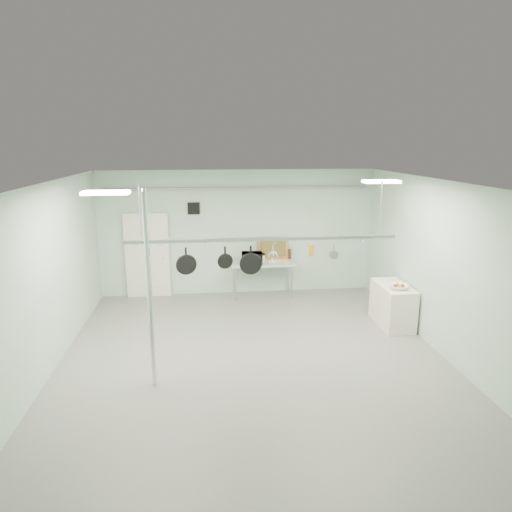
{
  "coord_description": "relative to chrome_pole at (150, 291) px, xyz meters",
  "views": [
    {
      "loc": [
        -0.79,
        -7.49,
        3.85
      ],
      "look_at": [
        0.14,
        1.0,
        1.72
      ],
      "focal_mm": 32.0,
      "sensor_mm": 36.0,
      "label": 1
    }
  ],
  "objects": [
    {
      "name": "saucepan",
      "position": [
        3.18,
        0.9,
        0.34
      ],
      "size": [
        0.17,
        0.12,
        0.29
      ],
      "primitive_type": null,
      "rotation": [
        0.0,
        0.0,
        -0.13
      ],
      "color": "#B0AFB4",
      "rests_on": "pot_rack"
    },
    {
      "name": "wall_vent",
      "position": [
        0.6,
        4.57,
        0.65
      ],
      "size": [
        0.3,
        0.04,
        0.3
      ],
      "primitive_type": "cube",
      "color": "black",
      "rests_on": "back_wall"
    },
    {
      "name": "fruit_cluster",
      "position": [
        4.84,
        1.74,
        -0.61
      ],
      "size": [
        0.24,
        0.24,
        0.09
      ],
      "primitive_type": null,
      "color": "#B21010",
      "rests_on": "fruit_bowl"
    },
    {
      "name": "light_panel_right",
      "position": [
        4.1,
        1.2,
        1.56
      ],
      "size": [
        0.65,
        0.3,
        0.05
      ],
      "primitive_type": "cube",
      "color": "white",
      "rests_on": "ceiling"
    },
    {
      "name": "coffee_canister",
      "position": [
        2.29,
        4.19,
        -0.6
      ],
      "size": [
        0.16,
        0.16,
        0.19
      ],
      "primitive_type": "cylinder",
      "rotation": [
        0.0,
        0.0,
        -0.28
      ],
      "color": "white",
      "rests_on": "prep_table"
    },
    {
      "name": "microwave",
      "position": [
        2.02,
        4.08,
        -0.55
      ],
      "size": [
        0.55,
        0.39,
        0.29
      ],
      "primitive_type": "imported",
      "rotation": [
        0.0,
        0.0,
        3.06
      ],
      "color": "black",
      "rests_on": "prep_table"
    },
    {
      "name": "floor",
      "position": [
        1.7,
        0.6,
        -1.6
      ],
      "size": [
        8.0,
        8.0,
        0.0
      ],
      "primitive_type": "plane",
      "color": "gray",
      "rests_on": "ground"
    },
    {
      "name": "pot_rack",
      "position": [
        1.9,
        0.9,
        0.63
      ],
      "size": [
        4.8,
        0.06,
        1.0
      ],
      "color": "#B7B7BC",
      "rests_on": "ceiling"
    },
    {
      "name": "door",
      "position": [
        -0.6,
        4.54,
        -0.55
      ],
      "size": [
        1.1,
        0.1,
        2.2
      ],
      "primitive_type": "cube",
      "color": "silver",
      "rests_on": "floor"
    },
    {
      "name": "ceiling",
      "position": [
        1.7,
        0.6,
        1.59
      ],
      "size": [
        7.0,
        8.0,
        0.02
      ],
      "primitive_type": "cube",
      "color": "silver",
      "rests_on": "back_wall"
    },
    {
      "name": "side_cabinet",
      "position": [
        4.85,
        2.0,
        -1.15
      ],
      "size": [
        0.6,
        1.2,
        0.9
      ],
      "primitive_type": "cube",
      "color": "silver",
      "rests_on": "floor"
    },
    {
      "name": "back_wall",
      "position": [
        1.7,
        4.59,
        0.0
      ],
      "size": [
        7.0,
        0.02,
        3.2
      ],
      "primitive_type": "cube",
      "color": "silver",
      "rests_on": "floor"
    },
    {
      "name": "skillet_mid",
      "position": [
        1.22,
        0.9,
        0.3
      ],
      "size": [
        0.28,
        0.1,
        0.38
      ],
      "primitive_type": null,
      "rotation": [
        0.0,
        0.0,
        0.16
      ],
      "color": "black",
      "rests_on": "pot_rack"
    },
    {
      "name": "chrome_pole",
      "position": [
        0.0,
        0.0,
        0.0
      ],
      "size": [
        0.08,
        0.08,
        3.2
      ],
      "primitive_type": "cylinder",
      "color": "silver",
      "rests_on": "floor"
    },
    {
      "name": "whisk",
      "position": [
        2.07,
        0.9,
        0.3
      ],
      "size": [
        0.28,
        0.28,
        0.36
      ],
      "primitive_type": null,
      "rotation": [
        0.0,
        0.0,
        0.42
      ],
      "color": "#A4A5A9",
      "rests_on": "pot_rack"
    },
    {
      "name": "skillet_left",
      "position": [
        0.54,
        0.9,
        0.24
      ],
      "size": [
        0.37,
        0.13,
        0.48
      ],
      "primitive_type": null,
      "rotation": [
        0.0,
        0.0,
        0.21
      ],
      "color": "black",
      "rests_on": "pot_rack"
    },
    {
      "name": "fruit_bowl",
      "position": [
        4.84,
        1.74,
        -0.65
      ],
      "size": [
        0.51,
        0.51,
        0.1
      ],
      "primitive_type": "imported",
      "rotation": [
        0.0,
        0.0,
        -0.41
      ],
      "color": "white",
      "rests_on": "side_cabinet"
    },
    {
      "name": "painting_large",
      "position": [
        2.6,
        4.5,
        -0.41
      ],
      "size": [
        0.78,
        0.16,
        0.58
      ],
      "primitive_type": "cube",
      "rotation": [
        -0.14,
        0.0,
        -0.03
      ],
      "color": "orange",
      "rests_on": "prep_table"
    },
    {
      "name": "light_panel_left",
      "position": [
        -0.5,
        -0.2,
        1.56
      ],
      "size": [
        0.65,
        0.3,
        0.05
      ],
      "primitive_type": "cube",
      "color": "white",
      "rests_on": "ceiling"
    },
    {
      "name": "conduit_pipe",
      "position": [
        1.7,
        4.5,
        1.15
      ],
      "size": [
        6.6,
        0.07,
        0.07
      ],
      "primitive_type": "cylinder",
      "rotation": [
        0.0,
        1.57,
        0.0
      ],
      "color": "gray",
      "rests_on": "back_wall"
    },
    {
      "name": "right_wall",
      "position": [
        5.19,
        0.6,
        0.0
      ],
      "size": [
        0.02,
        8.0,
        3.2
      ],
      "primitive_type": "cube",
      "color": "silver",
      "rests_on": "floor"
    },
    {
      "name": "grater",
      "position": [
        2.77,
        0.9,
        0.37
      ],
      "size": [
        0.1,
        0.03,
        0.23
      ],
      "primitive_type": null,
      "rotation": [
        0.0,
        0.0,
        -0.15
      ],
      "color": "gold",
      "rests_on": "pot_rack"
    },
    {
      "name": "painting_small",
      "position": [
        2.93,
        4.5,
        -0.57
      ],
      "size": [
        0.3,
        0.09,
        0.25
      ],
      "primitive_type": "cube",
      "rotation": [
        -0.17,
        0.0,
        -0.03
      ],
      "color": "#331C12",
      "rests_on": "prep_table"
    },
    {
      "name": "skillet_right",
      "position": [
        1.67,
        0.9,
        0.22
      ],
      "size": [
        0.39,
        0.06,
        0.53
      ],
      "primitive_type": null,
      "rotation": [
        0.0,
        0.0,
        0.0
      ],
      "color": "black",
      "rests_on": "pot_rack"
    },
    {
      "name": "prep_table",
      "position": [
        2.3,
        4.2,
        -0.77
      ],
      "size": [
        1.6,
        0.7,
        0.91
      ],
      "color": "#A3C0AD",
      "rests_on": "floor"
    }
  ]
}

